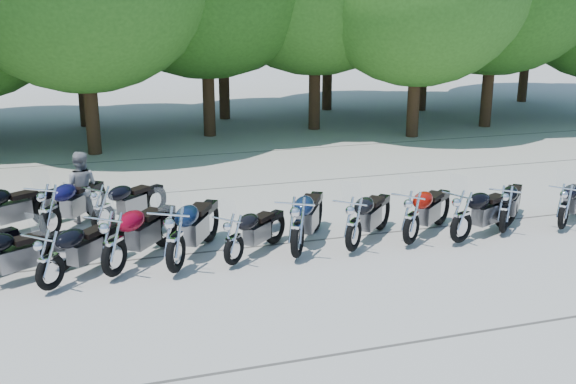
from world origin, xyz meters
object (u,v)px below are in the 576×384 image
object	(u,v)px
motorcycle_2	(49,259)
motorcycle_3	(113,242)
motorcycle_10	(505,208)
motorcycle_9	(462,215)
motorcycle_8	(412,216)
motorcycle_14	(49,210)
motorcycle_15	(102,207)
motorcycle_11	(565,205)
motorcycle_4	(175,238)
motorcycle_5	(234,238)
motorcycle_7	(354,223)
motorcycle_6	(297,226)
rider_1	(81,187)

from	to	relation	value
motorcycle_2	motorcycle_3	size ratio (longest dim) A/B	0.89
motorcycle_10	motorcycle_9	bearing A→B (deg)	55.85
motorcycle_8	motorcycle_14	xyz separation A→B (m)	(-6.95, 2.49, 0.02)
motorcycle_9	motorcycle_15	distance (m)	7.45
motorcycle_2	motorcycle_9	size ratio (longest dim) A/B	0.97
motorcycle_11	motorcycle_14	distance (m)	10.83
motorcycle_15	motorcycle_4	bearing A→B (deg)	163.37
motorcycle_10	motorcycle_5	bearing A→B (deg)	43.84
motorcycle_5	motorcycle_7	xyz separation A→B (m)	(2.39, -0.01, 0.07)
motorcycle_2	motorcycle_15	distance (m)	2.93
motorcycle_8	motorcycle_11	size ratio (longest dim) A/B	1.11
motorcycle_6	motorcycle_14	size ratio (longest dim) A/B	1.04
motorcycle_6	rider_1	xyz separation A→B (m)	(-3.91, 3.64, 0.10)
motorcycle_7	motorcycle_9	world-z (taller)	motorcycle_7
motorcycle_2	rider_1	world-z (taller)	rider_1
motorcycle_15	rider_1	xyz separation A→B (m)	(-0.42, 1.06, 0.20)
motorcycle_8	rider_1	size ratio (longest dim) A/B	1.43
motorcycle_8	motorcycle_9	xyz separation A→B (m)	(1.01, -0.21, -0.01)
motorcycle_8	motorcycle_9	size ratio (longest dim) A/B	1.01
motorcycle_2	rider_1	bearing A→B (deg)	-55.73
motorcycle_5	motorcycle_11	distance (m)	7.21
motorcycle_11	motorcycle_3	bearing A→B (deg)	49.96
motorcycle_7	motorcycle_11	xyz separation A→B (m)	(4.82, -0.08, -0.05)
motorcycle_6	motorcycle_11	world-z (taller)	motorcycle_6
motorcycle_8	motorcycle_15	size ratio (longest dim) A/B	1.07
motorcycle_2	motorcycle_14	xyz separation A→B (m)	(-0.08, 2.69, 0.06)
motorcycle_9	motorcycle_10	world-z (taller)	motorcycle_9
motorcycle_11	motorcycle_7	bearing A→B (deg)	49.97
motorcycle_6	motorcycle_15	distance (m)	4.35
motorcycle_4	motorcycle_8	distance (m)	4.73
motorcycle_11	motorcycle_2	bearing A→B (deg)	51.54
motorcycle_2	motorcycle_14	distance (m)	2.69
motorcycle_9	motorcycle_4	bearing A→B (deg)	64.87
motorcycle_4	motorcycle_8	world-z (taller)	motorcycle_4
motorcycle_10	motorcycle_15	bearing A→B (deg)	26.03
motorcycle_15	motorcycle_2	bearing A→B (deg)	120.03
motorcycle_2	motorcycle_6	size ratio (longest dim) A/B	0.88
motorcycle_11	motorcycle_15	xyz separation A→B (m)	(-9.47, 2.66, 0.02)
rider_1	motorcycle_3	bearing A→B (deg)	111.72
motorcycle_7	motorcycle_9	bearing A→B (deg)	-140.99
motorcycle_4	rider_1	size ratio (longest dim) A/B	1.58
motorcycle_14	rider_1	distance (m)	1.30
motorcycle_3	motorcycle_6	world-z (taller)	motorcycle_6
motorcycle_5	motorcycle_8	xyz separation A→B (m)	(3.65, 0.01, 0.07)
motorcycle_5	motorcycle_9	distance (m)	4.66
motorcycle_9	motorcycle_15	world-z (taller)	motorcycle_9
motorcycle_8	motorcycle_14	size ratio (longest dim) A/B	0.96
motorcycle_2	motorcycle_10	xyz separation A→B (m)	(9.08, 0.26, -0.02)
motorcycle_6	motorcycle_15	world-z (taller)	motorcycle_6
motorcycle_5	rider_1	bearing A→B (deg)	-6.89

